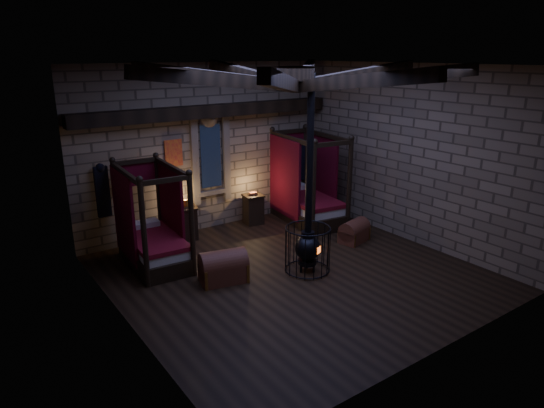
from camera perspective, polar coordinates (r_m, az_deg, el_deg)
room at (r=9.37m, az=2.42°, el=13.25°), size 7.02×7.02×4.29m
bed_left at (r=10.86m, az=-13.81°, el=-4.12°), size 1.21×2.12×2.15m
bed_right at (r=13.22m, az=4.07°, el=0.50°), size 1.47×2.40×2.37m
trunk_left at (r=9.84m, az=-5.75°, el=-7.44°), size 1.03×0.77×0.68m
trunk_right at (r=11.97m, az=9.66°, el=-3.24°), size 0.85×0.66×0.56m
nightstand_left at (r=12.10m, az=-10.01°, el=-2.14°), size 0.62×0.60×1.01m
nightstand_right at (r=12.99m, az=-2.21°, el=-0.59°), size 0.56×0.55×0.87m
stove at (r=10.14m, az=4.22°, el=-4.76°), size 0.95×0.95×4.05m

